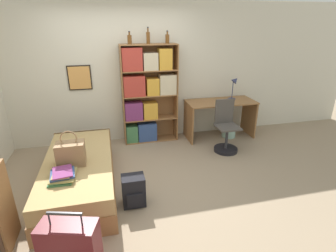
{
  "coord_description": "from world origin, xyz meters",
  "views": [
    {
      "loc": [
        -0.31,
        -3.38,
        2.22
      ],
      "look_at": [
        0.55,
        0.21,
        0.75
      ],
      "focal_mm": 28.0,
      "sensor_mm": 36.0,
      "label": 1
    }
  ],
  "objects_px": {
    "bookcase": "(146,93)",
    "desk": "(220,112)",
    "bottle_green": "(130,39)",
    "desk_chair": "(226,134)",
    "bottle_brown": "(148,37)",
    "desk_lamp": "(235,84)",
    "book_stack_on_bed": "(62,175)",
    "bottle_clear": "(167,39)",
    "waste_bin": "(229,131)",
    "bed": "(80,173)",
    "backpack": "(134,191)",
    "handbag": "(71,153)"
  },
  "relations": [
    {
      "from": "bottle_clear",
      "to": "desk",
      "type": "bearing_deg",
      "value": -6.95
    },
    {
      "from": "book_stack_on_bed",
      "to": "bottle_brown",
      "type": "relative_size",
      "value": 1.26
    },
    {
      "from": "desk_lamp",
      "to": "waste_bin",
      "type": "distance_m",
      "value": 0.97
    },
    {
      "from": "bottle_brown",
      "to": "waste_bin",
      "type": "relative_size",
      "value": 1.01
    },
    {
      "from": "handbag",
      "to": "book_stack_on_bed",
      "type": "height_order",
      "value": "handbag"
    },
    {
      "from": "bottle_green",
      "to": "book_stack_on_bed",
      "type": "bearing_deg",
      "value": -119.87
    },
    {
      "from": "book_stack_on_bed",
      "to": "desk_chair",
      "type": "xyz_separation_m",
      "value": [
        2.65,
        1.1,
        -0.2
      ]
    },
    {
      "from": "bottle_brown",
      "to": "bottle_clear",
      "type": "bearing_deg",
      "value": -3.33
    },
    {
      "from": "bookcase",
      "to": "waste_bin",
      "type": "bearing_deg",
      "value": -7.24
    },
    {
      "from": "bed",
      "to": "desk_chair",
      "type": "xyz_separation_m",
      "value": [
        2.51,
        0.61,
        0.08
      ]
    },
    {
      "from": "bed",
      "to": "book_stack_on_bed",
      "type": "xyz_separation_m",
      "value": [
        -0.14,
        -0.49,
        0.28
      ]
    },
    {
      "from": "handbag",
      "to": "desk",
      "type": "height_order",
      "value": "handbag"
    },
    {
      "from": "desk",
      "to": "desk_chair",
      "type": "relative_size",
      "value": 1.45
    },
    {
      "from": "bookcase",
      "to": "desk",
      "type": "relative_size",
      "value": 1.36
    },
    {
      "from": "desk_chair",
      "to": "handbag",
      "type": "bearing_deg",
      "value": -163.43
    },
    {
      "from": "bottle_green",
      "to": "waste_bin",
      "type": "relative_size",
      "value": 0.77
    },
    {
      "from": "bed",
      "to": "bookcase",
      "type": "bearing_deg",
      "value": 49.11
    },
    {
      "from": "bottle_brown",
      "to": "desk",
      "type": "height_order",
      "value": "bottle_brown"
    },
    {
      "from": "bed",
      "to": "desk_chair",
      "type": "relative_size",
      "value": 2.2
    },
    {
      "from": "bookcase",
      "to": "bottle_clear",
      "type": "bearing_deg",
      "value": -3.03
    },
    {
      "from": "handbag",
      "to": "desk_lamp",
      "type": "xyz_separation_m",
      "value": [
        3.02,
        1.46,
        0.45
      ]
    },
    {
      "from": "bookcase",
      "to": "bottle_green",
      "type": "relative_size",
      "value": 8.65
    },
    {
      "from": "bookcase",
      "to": "bottle_clear",
      "type": "height_order",
      "value": "bottle_clear"
    },
    {
      "from": "book_stack_on_bed",
      "to": "desk_chair",
      "type": "height_order",
      "value": "desk_chair"
    },
    {
      "from": "handbag",
      "to": "desk_chair",
      "type": "distance_m",
      "value": 2.7
    },
    {
      "from": "waste_bin",
      "to": "desk_chair",
      "type": "bearing_deg",
      "value": -121.9
    },
    {
      "from": "bed",
      "to": "book_stack_on_bed",
      "type": "relative_size",
      "value": 5.8
    },
    {
      "from": "bed",
      "to": "desk",
      "type": "height_order",
      "value": "desk"
    },
    {
      "from": "desk_lamp",
      "to": "bottle_clear",
      "type": "bearing_deg",
      "value": 178.2
    },
    {
      "from": "handbag",
      "to": "bookcase",
      "type": "bearing_deg",
      "value": 50.78
    },
    {
      "from": "bookcase",
      "to": "desk_lamp",
      "type": "xyz_separation_m",
      "value": [
        1.78,
        -0.06,
        0.09
      ]
    },
    {
      "from": "waste_bin",
      "to": "bed",
      "type": "bearing_deg",
      "value": -157.86
    },
    {
      "from": "bookcase",
      "to": "desk",
      "type": "bearing_deg",
      "value": -5.87
    },
    {
      "from": "bottle_clear",
      "to": "handbag",
      "type": "bearing_deg",
      "value": -137.66
    },
    {
      "from": "bottle_clear",
      "to": "desk_chair",
      "type": "distance_m",
      "value": 2.01
    },
    {
      "from": "bed",
      "to": "handbag",
      "type": "xyz_separation_m",
      "value": [
        -0.06,
        -0.15,
        0.4
      ]
    },
    {
      "from": "desk",
      "to": "book_stack_on_bed",
      "type": "bearing_deg",
      "value": -148.5
    },
    {
      "from": "desk",
      "to": "backpack",
      "type": "distance_m",
      "value": 2.67
    },
    {
      "from": "desk_lamp",
      "to": "backpack",
      "type": "bearing_deg",
      "value": -140.53
    },
    {
      "from": "bottle_green",
      "to": "desk_chair",
      "type": "relative_size",
      "value": 0.23
    },
    {
      "from": "bottle_brown",
      "to": "desk_lamp",
      "type": "relative_size",
      "value": 0.6
    },
    {
      "from": "bottle_green",
      "to": "desk_chair",
      "type": "height_order",
      "value": "bottle_green"
    },
    {
      "from": "bottle_green",
      "to": "desk",
      "type": "distance_m",
      "value": 2.23
    },
    {
      "from": "desk",
      "to": "desk_chair",
      "type": "height_order",
      "value": "desk_chair"
    },
    {
      "from": "handbag",
      "to": "bottle_green",
      "type": "height_order",
      "value": "bottle_green"
    },
    {
      "from": "handbag",
      "to": "bottle_clear",
      "type": "height_order",
      "value": "bottle_clear"
    },
    {
      "from": "desk_lamp",
      "to": "waste_bin",
      "type": "xyz_separation_m",
      "value": [
        -0.11,
        -0.15,
        -0.95
      ]
    },
    {
      "from": "bottle_brown",
      "to": "desk_chair",
      "type": "xyz_separation_m",
      "value": [
        1.26,
        -0.76,
        -1.65
      ]
    },
    {
      "from": "handbag",
      "to": "backpack",
      "type": "distance_m",
      "value": 0.95
    },
    {
      "from": "book_stack_on_bed",
      "to": "bottle_brown",
      "type": "bearing_deg",
      "value": 53.23
    }
  ]
}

